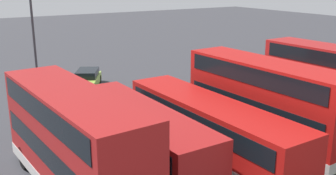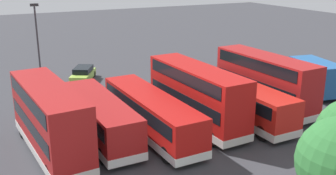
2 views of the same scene
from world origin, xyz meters
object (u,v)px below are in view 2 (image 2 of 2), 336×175
bus_double_decker_third (197,94)px  bus_single_deck_fifth (100,117)px  bus_double_decker_near_end (265,80)px  bus_double_decker_sixth (50,118)px  bus_single_deck_fourth (151,113)px  lamp_post_tall (38,43)px  waste_bin_yellow (122,94)px  car_hatchback_silver (83,74)px  bus_single_deck_second (236,98)px  box_truck_blue (311,75)px

bus_double_decker_third → bus_single_deck_fifth: (7.33, -0.88, -0.83)m
bus_double_decker_near_end → bus_double_decker_third: same height
bus_double_decker_sixth → bus_double_decker_third: bearing=179.7°
bus_double_decker_near_end → bus_single_deck_fifth: bus_double_decker_near_end is taller
bus_single_deck_fourth → lamp_post_tall: 14.28m
bus_single_deck_fifth → lamp_post_tall: 12.47m
lamp_post_tall → waste_bin_yellow: bearing=145.0°
bus_double_decker_near_end → car_hatchback_silver: bearing=-53.0°
bus_single_deck_fifth → lamp_post_tall: (1.86, -11.87, 3.31)m
bus_double_decker_near_end → bus_single_deck_second: bearing=12.6°
bus_single_deck_second → car_hatchback_silver: bus_single_deck_second is taller
bus_double_decker_near_end → waste_bin_yellow: bearing=-37.5°
box_truck_blue → bus_double_decker_third: bearing=8.7°
box_truck_blue → lamp_post_tall: 25.63m
bus_double_decker_sixth → lamp_post_tall: bearing=-97.4°
bus_double_decker_third → lamp_post_tall: lamp_post_tall is taller
bus_single_deck_fifth → bus_double_decker_sixth: size_ratio=1.02×
bus_single_deck_second → bus_single_deck_fourth: same height
bus_single_deck_fifth → lamp_post_tall: size_ratio=1.23×
bus_single_deck_fifth → car_hatchback_silver: 15.36m
bus_single_deck_fourth → box_truck_blue: bearing=-172.9°
bus_double_decker_third → lamp_post_tall: bearing=-54.2°
bus_double_decker_sixth → car_hatchback_silver: 17.21m
bus_single_deck_second → bus_double_decker_sixth: (14.49, -0.15, 0.82)m
bus_double_decker_third → bus_double_decker_sixth: same height
car_hatchback_silver → box_truck_blue: bearing=143.1°
bus_double_decker_third → bus_double_decker_sixth: size_ratio=1.01×
bus_double_decker_third → bus_single_deck_fourth: 3.91m
bus_double_decker_third → lamp_post_tall: size_ratio=1.22×
bus_double_decker_sixth → bus_double_decker_near_end: bearing=-178.0°
bus_single_deck_fourth → car_hatchback_silver: bus_single_deck_fourth is taller
bus_single_deck_fifth → car_hatchback_silver: size_ratio=2.29×
bus_single_deck_second → box_truck_blue: bearing=-167.8°
box_truck_blue → lamp_post_tall: size_ratio=0.92×
bus_single_deck_second → bus_single_deck_fifth: (10.98, -0.96, -0.00)m
box_truck_blue → lamp_post_tall: (23.11, -10.61, 3.23)m
car_hatchback_silver → bus_double_decker_near_end: bearing=127.0°
bus_double_decker_near_end → bus_double_decker_third: 7.11m
bus_double_decker_third → lamp_post_tall: 15.91m
bus_single_deck_second → bus_double_decker_sixth: size_ratio=1.15×
bus_double_decker_third → waste_bin_yellow: bearing=-70.7°
bus_single_deck_fourth → bus_double_decker_sixth: bus_double_decker_sixth is taller
bus_single_deck_fourth → lamp_post_tall: bearing=-67.3°
bus_single_deck_fourth → bus_double_decker_near_end: bearing=-176.1°
bus_double_decker_near_end → lamp_post_tall: size_ratio=1.21×
bus_double_decker_near_end → box_truck_blue: bus_double_decker_near_end is taller
bus_single_deck_second → bus_single_deck_fourth: 7.47m
bus_single_deck_fourth → lamp_post_tall: lamp_post_tall is taller
bus_single_deck_fourth → box_truck_blue: 17.88m
bus_single_deck_second → bus_single_deck_fifth: size_ratio=1.13×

